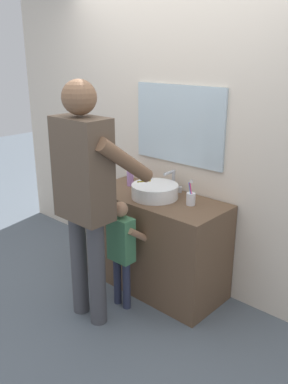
# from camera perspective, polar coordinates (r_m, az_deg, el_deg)

# --- Properties ---
(ground_plane) EXTENTS (14.00, 14.00, 0.00)m
(ground_plane) POSITION_cam_1_polar(r_m,az_deg,el_deg) (3.50, -1.72, -14.74)
(ground_plane) COLOR slate
(back_wall) EXTENTS (4.40, 0.10, 2.70)m
(back_wall) POSITION_cam_1_polar(r_m,az_deg,el_deg) (3.43, 5.38, 8.99)
(back_wall) COLOR beige
(back_wall) RESTS_ON ground
(vanity_cabinet) EXTENTS (1.19, 0.54, 0.82)m
(vanity_cabinet) POSITION_cam_1_polar(r_m,az_deg,el_deg) (3.48, 1.68, -7.07)
(vanity_cabinet) COLOR brown
(vanity_cabinet) RESTS_ON ground
(sink_basin) EXTENTS (0.38, 0.38, 0.11)m
(sink_basin) POSITION_cam_1_polar(r_m,az_deg,el_deg) (3.29, 1.53, 0.16)
(sink_basin) COLOR white
(sink_basin) RESTS_ON vanity_cabinet
(faucet) EXTENTS (0.18, 0.14, 0.18)m
(faucet) POSITION_cam_1_polar(r_m,az_deg,el_deg) (3.45, 4.01, 1.45)
(faucet) COLOR #B7BABF
(faucet) RESTS_ON vanity_cabinet
(toothbrush_cup) EXTENTS (0.07, 0.07, 0.21)m
(toothbrush_cup) POSITION_cam_1_polar(r_m,az_deg,el_deg) (3.15, 6.57, -0.86)
(toothbrush_cup) COLOR silver
(toothbrush_cup) RESTS_ON vanity_cabinet
(soap_bottle) EXTENTS (0.06, 0.06, 0.16)m
(soap_bottle) POSITION_cam_1_polar(r_m,az_deg,el_deg) (3.58, -1.93, 1.94)
(soap_bottle) COLOR #B27FC6
(soap_bottle) RESTS_ON vanity_cabinet
(child_toddler) EXTENTS (0.27, 0.28, 0.89)m
(child_toddler) POSITION_cam_1_polar(r_m,az_deg,el_deg) (3.17, -3.10, -7.45)
(child_toddler) COLOR #2D334C
(child_toddler) RESTS_ON ground
(adult_parent) EXTENTS (0.55, 0.58, 1.78)m
(adult_parent) POSITION_cam_1_polar(r_m,az_deg,el_deg) (2.87, -8.19, 1.08)
(adult_parent) COLOR #47474C
(adult_parent) RESTS_ON ground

